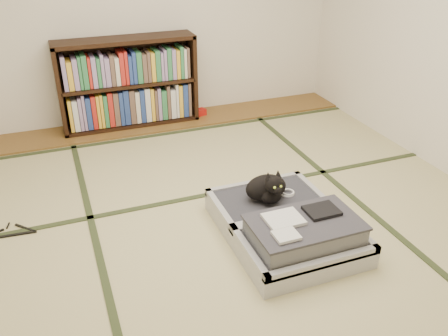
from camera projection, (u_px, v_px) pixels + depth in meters
name	position (u px, v px, depth m)	size (l,w,h in m)	color
floor	(234.00, 219.00, 3.52)	(4.50, 4.50, 0.00)	#C7B484
wood_strip	(166.00, 122.00, 5.16)	(4.00, 0.50, 0.02)	brown
red_item	(199.00, 112.00, 5.29)	(0.15, 0.09, 0.07)	#B7140E
room_shell	(237.00, 16.00, 2.83)	(4.50, 4.50, 4.50)	white
tatami_borders	(212.00, 188.00, 3.93)	(4.00, 4.50, 0.01)	#2D381E
bookcase	(128.00, 85.00, 4.90)	(1.41, 0.32, 0.92)	black
suitcase	(288.00, 226.00, 3.25)	(0.80, 1.07, 0.31)	#ABACB0
cat	(268.00, 188.00, 3.41)	(0.36, 0.36, 0.29)	black
cable_coil	(287.00, 193.00, 3.54)	(0.11, 0.11, 0.03)	white
hanger	(8.00, 233.00, 3.35)	(0.40, 0.19, 0.01)	black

